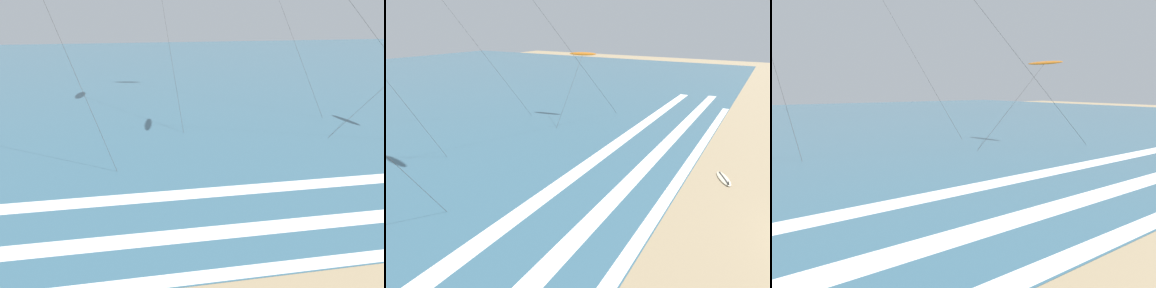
# 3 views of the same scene
# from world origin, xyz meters

# --- Properties ---
(ocean_surface) EXTENTS (140.00, 90.00, 0.01)m
(ocean_surface) POSITION_xyz_m (0.00, 52.64, 0.01)
(ocean_surface) COLOR #386075
(ocean_surface) RESTS_ON ground
(wave_foam_shoreline) EXTENTS (44.60, 0.66, 0.01)m
(wave_foam_shoreline) POSITION_xyz_m (1.88, 8.04, 0.01)
(wave_foam_shoreline) COLOR white
(wave_foam_shoreline) RESTS_ON ocean_surface
(wave_foam_mid_break) EXTENTS (58.76, 0.99, 0.01)m
(wave_foam_mid_break) POSITION_xyz_m (1.26, 10.59, 0.01)
(wave_foam_mid_break) COLOR white
(wave_foam_mid_break) RESTS_ON ocean_surface
(wave_foam_outer_break) EXTENTS (59.11, 1.04, 0.01)m
(wave_foam_outer_break) POSITION_xyz_m (0.01, 14.13, 0.01)
(wave_foam_outer_break) COLOR white
(wave_foam_outer_break) RESTS_ON ocean_surface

